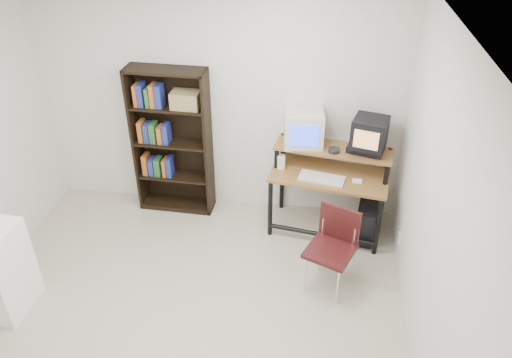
# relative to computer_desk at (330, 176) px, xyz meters

# --- Properties ---
(floor) EXTENTS (4.00, 4.00, 0.01)m
(floor) POSITION_rel_computer_desk_xyz_m (-1.25, -1.62, -0.70)
(floor) COLOR #BAB19A
(floor) RESTS_ON ground
(ceiling) EXTENTS (4.00, 4.00, 0.01)m
(ceiling) POSITION_rel_computer_desk_xyz_m (-1.25, -1.62, 1.91)
(ceiling) COLOR white
(ceiling) RESTS_ON back_wall
(back_wall) EXTENTS (4.00, 0.01, 2.60)m
(back_wall) POSITION_rel_computer_desk_xyz_m (-1.25, 0.38, 0.61)
(back_wall) COLOR silver
(back_wall) RESTS_ON floor
(right_wall) EXTENTS (0.01, 4.00, 2.60)m
(right_wall) POSITION_rel_computer_desk_xyz_m (0.75, -1.62, 0.61)
(right_wall) COLOR silver
(right_wall) RESTS_ON floor
(computer_desk) EXTENTS (1.31, 0.80, 0.98)m
(computer_desk) POSITION_rel_computer_desk_xyz_m (0.00, 0.00, 0.00)
(computer_desk) COLOR brown
(computer_desk) RESTS_ON floor
(crt_monitor) EXTENTS (0.43, 0.44, 0.38)m
(crt_monitor) POSITION_rel_computer_desk_xyz_m (-0.31, 0.19, 0.47)
(crt_monitor) COLOR beige
(crt_monitor) RESTS_ON computer_desk
(vcr) EXTENTS (0.42, 0.35, 0.08)m
(vcr) POSITION_rel_computer_desk_xyz_m (0.35, 0.08, 0.32)
(vcr) COLOR black
(vcr) RESTS_ON computer_desk
(crt_tv) EXTENTS (0.41, 0.40, 0.31)m
(crt_tv) POSITION_rel_computer_desk_xyz_m (0.36, 0.05, 0.52)
(crt_tv) COLOR black
(crt_tv) RESTS_ON vcr
(cd_spindle) EXTENTS (0.15, 0.15, 0.05)m
(cd_spindle) POSITION_rel_computer_desk_xyz_m (0.02, 0.01, 0.30)
(cd_spindle) COLOR #26262B
(cd_spindle) RESTS_ON computer_desk
(keyboard) EXTENTS (0.50, 0.30, 0.03)m
(keyboard) POSITION_rel_computer_desk_xyz_m (-0.09, -0.14, 0.05)
(keyboard) COLOR beige
(keyboard) RESTS_ON computer_desk
(mousepad) EXTENTS (0.22, 0.19, 0.01)m
(mousepad) POSITION_rel_computer_desk_xyz_m (0.29, -0.15, 0.03)
(mousepad) COLOR black
(mousepad) RESTS_ON computer_desk
(mouse) EXTENTS (0.10, 0.07, 0.03)m
(mouse) POSITION_rel_computer_desk_xyz_m (0.28, -0.15, 0.05)
(mouse) COLOR white
(mouse) RESTS_ON mousepad
(desk_speaker) EXTENTS (0.08, 0.08, 0.17)m
(desk_speaker) POSITION_rel_computer_desk_xyz_m (-0.52, 0.03, 0.11)
(desk_speaker) COLOR beige
(desk_speaker) RESTS_ON computer_desk
(pc_tower) EXTENTS (0.27, 0.48, 0.42)m
(pc_tower) POSITION_rel_computer_desk_xyz_m (0.44, -0.09, -0.48)
(pc_tower) COLOR black
(pc_tower) RESTS_ON floor
(school_chair) EXTENTS (0.55, 0.55, 0.83)m
(school_chair) POSITION_rel_computer_desk_xyz_m (0.05, -0.86, -0.18)
(school_chair) COLOR black
(school_chair) RESTS_ON floor
(bookshelf) EXTENTS (0.87, 0.33, 1.73)m
(bookshelf) POSITION_rel_computer_desk_xyz_m (-1.77, 0.23, 0.20)
(bookshelf) COLOR black
(bookshelf) RESTS_ON floor
(wall_outlet) EXTENTS (0.02, 0.08, 0.12)m
(wall_outlet) POSITION_rel_computer_desk_xyz_m (0.73, -0.47, -0.39)
(wall_outlet) COLOR beige
(wall_outlet) RESTS_ON right_wall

